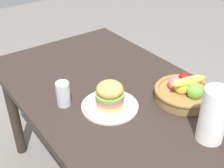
{
  "coord_description": "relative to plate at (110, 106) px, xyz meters",
  "views": [
    {
      "loc": [
        1.05,
        -0.76,
        1.6
      ],
      "look_at": [
        0.06,
        -0.03,
        0.81
      ],
      "focal_mm": 47.14,
      "sensor_mm": 36.0,
      "label": 1
    }
  ],
  "objects": [
    {
      "name": "dining_table",
      "position": [
        -0.14,
        0.11,
        -0.11
      ],
      "size": [
        1.4,
        0.9,
        0.75
      ],
      "color": "#2D231E",
      "rests_on": "ground_plane"
    },
    {
      "name": "plate",
      "position": [
        0.0,
        0.0,
        0.0
      ],
      "size": [
        0.27,
        0.27,
        0.01
      ],
      "primitive_type": "cylinder",
      "color": "silver",
      "rests_on": "dining_table"
    },
    {
      "name": "sandwich",
      "position": [
        0.0,
        0.0,
        0.07
      ],
      "size": [
        0.14,
        0.14,
        0.13
      ],
      "color": "#DBAD60",
      "rests_on": "plate"
    },
    {
      "name": "soda_can",
      "position": [
        -0.15,
        -0.17,
        0.06
      ],
      "size": [
        0.07,
        0.07,
        0.13
      ],
      "color": "silver",
      "rests_on": "dining_table"
    },
    {
      "name": "fruit_basket",
      "position": [
        0.16,
        0.34,
        0.04
      ],
      "size": [
        0.29,
        0.29,
        0.14
      ],
      "color": "olive",
      "rests_on": "dining_table"
    },
    {
      "name": "paper_towel_roll",
      "position": [
        0.41,
        0.21,
        0.11
      ],
      "size": [
        0.11,
        0.11,
        0.24
      ],
      "primitive_type": "cylinder",
      "color": "white",
      "rests_on": "dining_table"
    }
  ]
}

